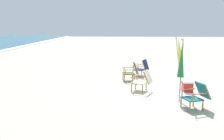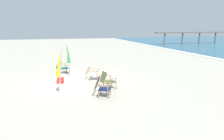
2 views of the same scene
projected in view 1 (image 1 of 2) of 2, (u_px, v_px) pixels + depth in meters
name	position (u px, v px, depth m)	size (l,w,h in m)	color
ground_plane	(166.00, 90.00, 9.97)	(80.00, 80.00, 0.00)	#B7AF9E
beach_chair_back_right	(142.00, 68.00, 12.53)	(0.79, 0.84, 0.82)	#19234C
beach_chair_front_right	(132.00, 71.00, 11.61)	(0.67, 0.75, 0.82)	#515B33
beach_chair_back_left	(197.00, 95.00, 7.78)	(0.80, 0.89, 0.79)	#196066
beach_chair_mid_center	(143.00, 80.00, 9.81)	(0.78, 0.86, 0.80)	beige
umbrella_furled_green	(181.00, 60.00, 8.49)	(0.70, 0.35, 2.05)	#B7B2A8
umbrella_furled_yellow	(179.00, 50.00, 11.71)	(0.69, 0.38, 2.05)	#B7B2A8
cooler_box	(187.00, 86.00, 9.85)	(0.49, 0.35, 0.40)	red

